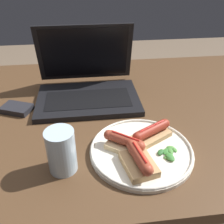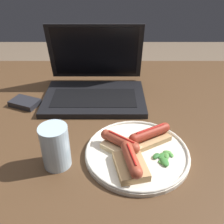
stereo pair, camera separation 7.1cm
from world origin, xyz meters
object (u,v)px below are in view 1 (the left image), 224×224
object	(u,v)px
laptop	(87,85)
drinking_glass	(61,151)
plate	(141,150)
external_drive	(17,109)

from	to	relation	value
laptop	drinking_glass	world-z (taller)	laptop
plate	laptop	bearing A→B (deg)	111.61
drinking_glass	external_drive	bearing A→B (deg)	120.32
plate	external_drive	bearing A→B (deg)	145.68
plate	drinking_glass	world-z (taller)	drinking_glass
drinking_glass	external_drive	xyz separation A→B (m)	(-0.16, 0.28, -0.05)
plate	drinking_glass	xyz separation A→B (m)	(-0.20, -0.03, 0.05)
laptop	plate	world-z (taller)	laptop
external_drive	drinking_glass	bearing A→B (deg)	-37.20
laptop	plate	size ratio (longest dim) A/B	1.30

